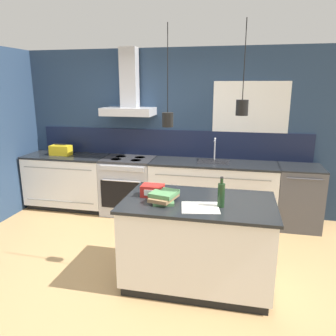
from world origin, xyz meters
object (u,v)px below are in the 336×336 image
red_supply_box (153,191)px  yellow_toolbox (61,150)px  dishwasher (298,197)px  book_stack (164,197)px  bottle_on_island (221,194)px  oven_range (129,186)px

red_supply_box → yellow_toolbox: bearing=140.3°
dishwasher → book_stack: book_stack is taller
dishwasher → red_supply_box: bearing=-136.2°
red_supply_box → book_stack: bearing=-43.5°
dishwasher → bottle_on_island: size_ratio=3.06×
red_supply_box → yellow_toolbox: yellow_toolbox is taller
yellow_toolbox → bottle_on_island: bearing=-33.9°
dishwasher → yellow_toolbox: bearing=180.0°
bottle_on_island → red_supply_box: bearing=167.4°
oven_range → book_stack: book_stack is taller
yellow_toolbox → dishwasher: bearing=-0.0°
oven_range → book_stack: (1.01, -1.82, 0.51)m
bottle_on_island → red_supply_box: size_ratio=1.30×
oven_range → red_supply_box: 1.95m
oven_range → dishwasher: size_ratio=1.00×
dishwasher → bottle_on_island: (-1.03, -1.84, 0.58)m
dishwasher → yellow_toolbox: 3.81m
dishwasher → red_supply_box: 2.48m
dishwasher → yellow_toolbox: yellow_toolbox is taller
book_stack → yellow_toolbox: yellow_toolbox is taller
book_stack → red_supply_box: (-0.16, 0.15, 0.01)m
book_stack → red_supply_box: size_ratio=1.55×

